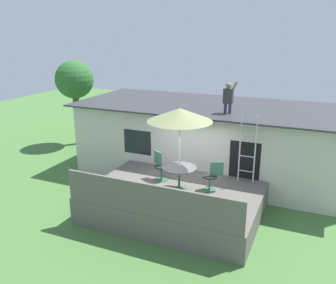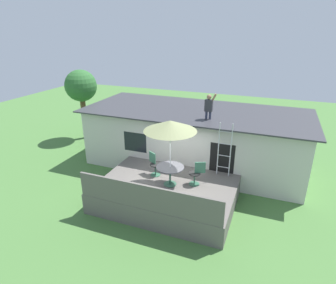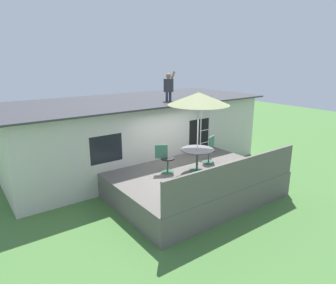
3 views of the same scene
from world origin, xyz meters
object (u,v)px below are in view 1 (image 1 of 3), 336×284
patio_table (179,172)px  backyard_tree (74,81)px  person_figure (229,96)px  patio_chair_left (160,166)px  step_ladder (247,149)px  patio_umbrella (180,115)px  patio_chair_right (212,176)px

patio_table → backyard_tree: bearing=147.3°
person_figure → patio_chair_left: (-1.63, -2.03, -2.09)m
step_ladder → backyard_tree: (-9.02, 3.22, 1.25)m
patio_umbrella → backyard_tree: size_ratio=0.61×
patio_table → patio_umbrella: bearing=111.8°
person_figure → patio_table: bearing=-106.4°
patio_table → step_ladder: bearing=40.7°
patio_chair_left → step_ladder: bearing=51.1°
step_ladder → patio_umbrella: bearing=-139.3°
step_ladder → backyard_tree: size_ratio=0.53×
patio_umbrella → patio_chair_right: 2.13m
step_ladder → person_figure: bearing=131.4°
person_figure → backyard_tree: bearing=165.2°
patio_chair_left → backyard_tree: size_ratio=0.22×
patio_chair_right → person_figure: bearing=-108.1°
step_ladder → patio_chair_right: (-0.79, -1.09, -0.64)m
backyard_tree → step_ladder: bearing=-19.7°
patio_table → step_ladder: (1.71, 1.47, 0.51)m
patio_chair_right → backyard_tree: size_ratio=0.22×
patio_table → patio_chair_left: patio_chair_left is taller
step_ladder → person_figure: 2.04m
patio_chair_left → backyard_tree: bearing=178.0°
patio_umbrella → step_ladder: size_ratio=1.15×
step_ladder → patio_chair_left: (-2.59, -0.95, -0.64)m
person_figure → backyard_tree: size_ratio=0.27×
patio_umbrella → backyard_tree: 8.69m
patio_umbrella → patio_chair_left: size_ratio=2.76×
person_figure → patio_chair_left: 3.34m
patio_umbrella → patio_chair_left: 2.15m
patio_umbrella → person_figure: 2.67m
person_figure → patio_chair_right: 3.02m
patio_chair_right → backyard_tree: 9.48m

